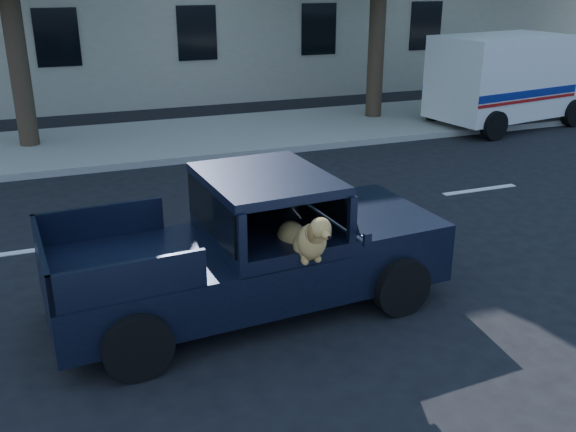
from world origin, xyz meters
The scene contains 5 objects.
ground centered at (0.00, 0.00, 0.00)m, with size 120.00×120.00×0.00m, color black.
far_sidewalk centered at (0.00, 9.20, 0.07)m, with size 60.00×4.00×0.15m, color gray.
lane_stripes centered at (2.00, 3.40, 0.01)m, with size 21.60×0.14×0.01m, color silver, non-canonical shape.
pickup_truck centered at (-1.58, 0.60, 0.57)m, with size 4.81×2.51×1.68m.
mail_truck centered at (8.01, 7.79, 1.05)m, with size 4.65×2.84×2.40m.
Camera 1 is at (-3.61, -6.15, 3.88)m, focal length 40.00 mm.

